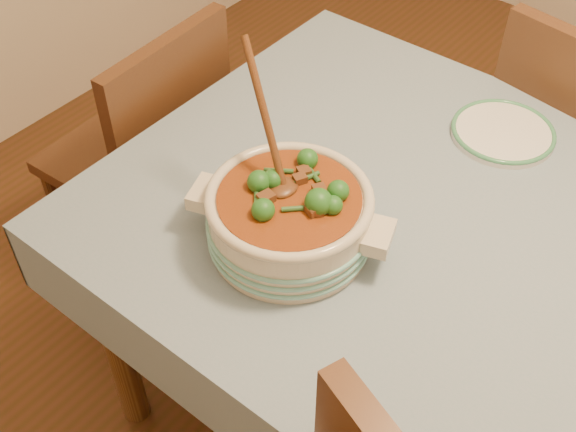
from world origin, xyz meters
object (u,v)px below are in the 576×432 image
Objects in this scene: stew_casserole at (289,214)px; white_plate at (503,132)px; dining_table at (501,295)px; chair_far at (576,163)px; chair_left at (151,151)px.

white_plate is at bearing 72.76° from stew_casserole.
stew_casserole reaches higher than dining_table.
dining_table is 6.48× the size of white_plate.
chair_left is at bearing 43.33° from chair_far.
dining_table is 1.78× the size of chair_far.
stew_casserole is 0.76m from chair_left.
stew_casserole is at bearing -149.16° from dining_table.
chair_left is (-0.65, 0.21, -0.33)m from stew_casserole.
dining_table is at bearing 87.39° from chair_left.
chair_left is (-0.83, -0.35, -0.26)m from white_plate.
chair_left is (-1.02, -0.01, -0.16)m from dining_table.
dining_table is at bearing 30.84° from stew_casserole.
stew_casserole reaches higher than white_plate.
white_plate is at bearing 109.73° from chair_left.
chair_left is at bearing -179.58° from dining_table.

